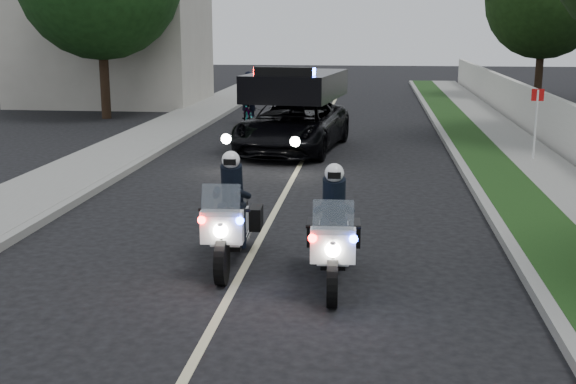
# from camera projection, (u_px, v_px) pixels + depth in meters

# --- Properties ---
(ground) EXTENTS (120.00, 120.00, 0.00)m
(ground) POSITION_uv_depth(u_px,v_px,m) (185.00, 377.00, 7.59)
(ground) COLOR black
(ground) RESTS_ON ground
(curb_right) EXTENTS (0.20, 60.00, 0.15)m
(curb_right) POSITION_uv_depth(u_px,v_px,m) (471.00, 181.00, 16.80)
(curb_right) COLOR gray
(curb_right) RESTS_ON ground
(grass_verge) EXTENTS (1.20, 60.00, 0.16)m
(grass_verge) POSITION_uv_depth(u_px,v_px,m) (502.00, 181.00, 16.72)
(grass_verge) COLOR #193814
(grass_verge) RESTS_ON ground
(sidewalk_right) EXTENTS (1.40, 60.00, 0.16)m
(sidewalk_right) POSITION_uv_depth(u_px,v_px,m) (561.00, 183.00, 16.57)
(sidewalk_right) COLOR gray
(sidewalk_right) RESTS_ON ground
(curb_left) EXTENTS (0.20, 60.00, 0.15)m
(curb_left) POSITION_uv_depth(u_px,v_px,m) (123.00, 172.00, 17.72)
(curb_left) COLOR gray
(curb_left) RESTS_ON ground
(sidewalk_left) EXTENTS (2.00, 60.00, 0.16)m
(sidewalk_left) POSITION_uv_depth(u_px,v_px,m) (79.00, 171.00, 17.85)
(sidewalk_left) COLOR gray
(sidewalk_left) RESTS_ON ground
(building_far) EXTENTS (8.00, 6.00, 7.00)m
(building_far) POSITION_uv_depth(u_px,v_px,m) (111.00, 26.00, 33.13)
(building_far) COLOR #A8A396
(building_far) RESTS_ON ground
(lane_marking) EXTENTS (0.12, 50.00, 0.01)m
(lane_marking) POSITION_uv_depth(u_px,v_px,m) (292.00, 179.00, 17.28)
(lane_marking) COLOR #BFB78C
(lane_marking) RESTS_ON ground
(police_moto_left) EXTENTS (0.81, 2.07, 1.73)m
(police_moto_left) POSITION_uv_depth(u_px,v_px,m) (231.00, 265.00, 11.14)
(police_moto_left) COLOR white
(police_moto_left) RESTS_ON ground
(police_moto_right) EXTENTS (0.79, 2.03, 1.70)m
(police_moto_right) POSITION_uv_depth(u_px,v_px,m) (333.00, 284.00, 10.33)
(police_moto_right) COLOR white
(police_moto_right) RESTS_ON ground
(police_suv) EXTENTS (3.17, 5.66, 2.62)m
(police_suv) POSITION_uv_depth(u_px,v_px,m) (293.00, 151.00, 21.22)
(police_suv) COLOR black
(police_suv) RESTS_ON ground
(bicycle) EXTENTS (0.63, 1.74, 0.90)m
(bicycle) POSITION_uv_depth(u_px,v_px,m) (249.00, 125.00, 26.80)
(bicycle) COLOR black
(bicycle) RESTS_ON ground
(cyclist) EXTENTS (0.67, 0.49, 1.72)m
(cyclist) POSITION_uv_depth(u_px,v_px,m) (249.00, 125.00, 26.80)
(cyclist) COLOR black
(cyclist) RESTS_ON ground
(sign_post) EXTENTS (0.34, 0.34, 2.02)m
(sign_post) POSITION_uv_depth(u_px,v_px,m) (533.00, 165.00, 19.12)
(sign_post) COLOR #A51F0B
(sign_post) RESTS_ON ground
(tree_right_e) EXTENTS (6.51, 6.51, 9.07)m
(tree_right_e) POSITION_uv_depth(u_px,v_px,m) (537.00, 101.00, 35.20)
(tree_right_e) COLOR #183510
(tree_right_e) RESTS_ON ground
(tree_left_near) EXTENTS (7.23, 7.23, 10.32)m
(tree_left_near) POSITION_uv_depth(u_px,v_px,m) (107.00, 118.00, 28.59)
(tree_left_near) COLOR #194316
(tree_left_near) RESTS_ON ground
(tree_left_far) EXTENTS (6.02, 6.02, 9.14)m
(tree_left_far) POSITION_uv_depth(u_px,v_px,m) (128.00, 103.00, 34.20)
(tree_left_far) COLOR #123410
(tree_left_far) RESTS_ON ground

